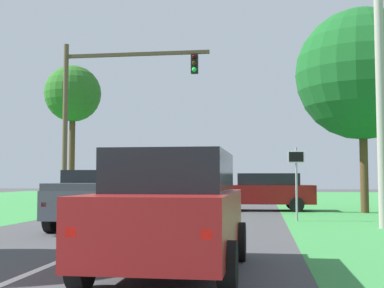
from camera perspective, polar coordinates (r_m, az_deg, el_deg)
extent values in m
plane|color=#424244|center=(14.48, -7.35, -9.94)|extent=(120.00, 120.00, 0.00)
cube|color=maroon|center=(8.45, -2.25, -8.63)|extent=(2.06, 4.57, 0.96)
cube|color=black|center=(8.65, -1.96, -3.12)|extent=(1.81, 2.84, 0.67)
cube|color=red|center=(6.52, -13.29, -9.54)|extent=(0.14, 0.06, 0.12)
cube|color=red|center=(6.11, 1.66, -10.03)|extent=(0.14, 0.06, 0.12)
cylinder|color=black|center=(10.10, -6.56, -10.56)|extent=(0.25, 0.72, 0.72)
cylinder|color=black|center=(9.78, 5.27, -10.78)|extent=(0.25, 0.72, 0.72)
cylinder|color=black|center=(7.43, -12.28, -12.94)|extent=(0.25, 0.72, 0.72)
cylinder|color=black|center=(6.99, 4.02, -13.59)|extent=(0.25, 0.72, 0.72)
cube|color=#4C515B|center=(16.28, -10.15, -6.39)|extent=(2.00, 4.99, 0.81)
cube|color=black|center=(16.02, -10.39, -3.95)|extent=(1.73, 1.91, 0.58)
cube|color=#41454E|center=(14.80, -11.91, -4.68)|extent=(1.87, 1.91, 0.20)
cube|color=red|center=(14.25, -16.19, -6.51)|extent=(0.14, 0.06, 0.12)
cube|color=red|center=(13.70, -10.03, -6.72)|extent=(0.14, 0.06, 0.12)
cylinder|color=black|center=(18.06, -11.67, -7.40)|extent=(0.24, 0.80, 0.80)
cylinder|color=black|center=(17.53, -5.60, -7.57)|extent=(0.24, 0.80, 0.80)
cylinder|color=black|center=(15.19, -15.45, -8.03)|extent=(0.24, 0.80, 0.80)
cylinder|color=black|center=(14.56, -8.31, -8.31)|extent=(0.24, 0.80, 0.80)
cylinder|color=brown|center=(25.13, -13.98, 1.88)|extent=(0.24, 0.24, 8.00)
cube|color=#4C3D2B|center=(24.63, -6.22, 9.92)|extent=(6.94, 0.16, 0.16)
cube|color=black|center=(23.99, 0.29, 8.92)|extent=(0.32, 0.28, 0.90)
sphere|color=black|center=(23.91, 0.24, 9.70)|extent=(0.22, 0.22, 0.22)
sphere|color=black|center=(23.85, 0.24, 9.00)|extent=(0.22, 0.22, 0.22)
sphere|color=#1ED83F|center=(23.78, 0.24, 8.30)|extent=(0.22, 0.22, 0.22)
cylinder|color=gray|center=(18.94, 11.58, -4.40)|extent=(0.08, 0.08, 2.67)
cube|color=white|center=(18.93, 11.55, -1.41)|extent=(0.60, 0.03, 0.44)
cube|color=black|center=(18.91, 11.55, -1.41)|extent=(0.52, 0.01, 0.36)
cylinder|color=#4C351E|center=(24.17, 18.64, -2.52)|extent=(0.36, 0.36, 4.03)
sphere|color=#175821|center=(24.63, 18.43, 7.42)|extent=(5.96, 5.96, 5.96)
cube|color=maroon|center=(24.72, 7.92, -5.58)|extent=(4.86, 2.03, 0.88)
cube|color=black|center=(24.72, 8.46, -3.91)|extent=(2.94, 1.74, 0.56)
cube|color=red|center=(25.50, 2.51, -5.46)|extent=(0.07, 0.14, 0.12)
cube|color=red|center=(23.99, 2.30, -5.56)|extent=(0.07, 0.14, 0.12)
cylinder|color=black|center=(25.76, 11.17, -6.45)|extent=(0.69, 0.25, 0.68)
cylinder|color=black|center=(23.92, 11.60, -6.65)|extent=(0.69, 0.25, 0.68)
cylinder|color=black|center=(25.65, 4.51, -6.52)|extent=(0.69, 0.25, 0.68)
cylinder|color=black|center=(23.81, 4.42, -6.73)|extent=(0.69, 0.25, 0.68)
cylinder|color=#9E998E|center=(17.08, 20.29, 5.43)|extent=(0.28, 0.28, 8.45)
cylinder|color=#4C351E|center=(32.06, -13.27, -1.62)|extent=(0.36, 0.36, 5.46)
sphere|color=#286420|center=(32.45, -13.16, 5.50)|extent=(3.46, 3.46, 3.46)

